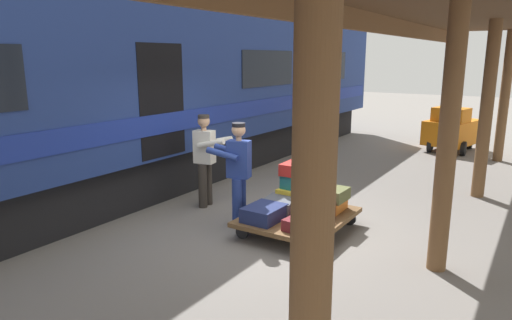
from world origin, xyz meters
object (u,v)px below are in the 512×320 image
at_px(luggage_cart, 298,217).
at_px(porter_in_overalls, 238,171).
at_px(suitcase_navy_fabric, 264,213).
at_px(porter_by_door, 206,157).
at_px(suitcase_teal_softside, 295,181).
at_px(suitcase_olive_duffel, 332,194).
at_px(suitcase_red_plastic, 295,169).
at_px(suitcase_burgundy_valise, 317,211).
at_px(suitcase_slate_roller, 280,205).
at_px(suitcase_yellow_case, 295,195).
at_px(baggage_tug, 451,130).
at_px(suitcase_maroon_trunk, 303,223).
at_px(train_car, 105,91).
at_px(suitcase_orange_carryall, 330,205).

relative_size(luggage_cart, porter_in_overalls, 1.06).
relative_size(suitcase_navy_fabric, porter_by_door, 0.37).
height_order(suitcase_teal_softside, suitcase_olive_duffel, suitcase_teal_softside).
xyz_separation_m(suitcase_olive_duffel, suitcase_red_plastic, (0.69, 0.01, 0.33)).
height_order(suitcase_burgundy_valise, suitcase_olive_duffel, suitcase_olive_duffel).
height_order(porter_in_overalls, porter_by_door, same).
xyz_separation_m(suitcase_slate_roller, suitcase_yellow_case, (0.00, -0.49, 0.03)).
bearing_deg(porter_by_door, baggage_tug, -109.52).
distance_m(suitcase_teal_softside, suitcase_red_plastic, 0.21).
relative_size(suitcase_burgundy_valise, suitcase_maroon_trunk, 1.00).
bearing_deg(suitcase_olive_duffel, suitcase_red_plastic, 0.56).
distance_m(suitcase_maroon_trunk, porter_by_door, 2.53).
xyz_separation_m(luggage_cart, suitcase_red_plastic, (0.34, -0.50, 0.65)).
bearing_deg(suitcase_teal_softside, porter_in_overalls, 52.22).
height_order(train_car, suitcase_maroon_trunk, train_car).
xyz_separation_m(suitcase_yellow_case, suitcase_olive_duffel, (-0.68, -0.01, 0.13)).
height_order(suitcase_slate_roller, suitcase_maroon_trunk, suitcase_slate_roller).
bearing_deg(suitcase_red_plastic, porter_in_overalls, 51.60).
distance_m(suitcase_navy_fabric, suitcase_red_plastic, 1.11).
bearing_deg(suitcase_orange_carryall, porter_by_door, 6.34).
xyz_separation_m(luggage_cart, porter_in_overalls, (0.96, 0.29, 0.69)).
xyz_separation_m(suitcase_orange_carryall, porter_by_door, (2.36, 0.26, 0.56)).
relative_size(luggage_cart, suitcase_yellow_case, 3.04).
xyz_separation_m(suitcase_burgundy_valise, suitcase_maroon_trunk, (0.00, 0.49, -0.03)).
distance_m(suitcase_yellow_case, suitcase_red_plastic, 0.47).
distance_m(suitcase_orange_carryall, suitcase_yellow_case, 0.66).
relative_size(suitcase_orange_carryall, suitcase_navy_fabric, 0.81).
distance_m(suitcase_olive_duffel, porter_in_overalls, 1.57).
bearing_deg(suitcase_slate_roller, suitcase_burgundy_valise, 180.00).
height_order(suitcase_yellow_case, baggage_tug, baggage_tug).
distance_m(suitcase_slate_roller, suitcase_maroon_trunk, 0.82).
distance_m(suitcase_teal_softside, baggage_tug, 7.77).
bearing_deg(suitcase_orange_carryall, suitcase_navy_fabric, 56.48).
xyz_separation_m(suitcase_maroon_trunk, suitcase_teal_softside, (0.67, -1.01, 0.31)).
height_order(suitcase_slate_roller, suitcase_yellow_case, suitcase_yellow_case).
bearing_deg(porter_by_door, suitcase_yellow_case, -171.27).
relative_size(suitcase_olive_duffel, porter_by_door, 0.28).
distance_m(suitcase_burgundy_valise, suitcase_maroon_trunk, 0.50).
xyz_separation_m(suitcase_burgundy_valise, suitcase_red_plastic, (0.67, -0.50, 0.48)).
bearing_deg(porter_by_door, train_car, 11.13).
bearing_deg(suitcase_yellow_case, porter_in_overalls, 51.00).
relative_size(suitcase_burgundy_valise, porter_in_overalls, 0.33).
distance_m(train_car, suitcase_maroon_trunk, 4.80).
bearing_deg(baggage_tug, suitcase_red_plastic, 81.67).
xyz_separation_m(luggage_cart, porter_by_door, (2.04, -0.23, 0.69)).
bearing_deg(porter_by_door, suitcase_burgundy_valise, 174.40).
distance_m(suitcase_burgundy_valise, porter_by_door, 2.43).
xyz_separation_m(suitcase_olive_duffel, porter_by_door, (2.39, 0.27, 0.38)).
bearing_deg(suitcase_teal_softside, suitcase_red_plastic, 91.75).
xyz_separation_m(train_car, porter_in_overalls, (-3.19, 0.10, -1.14)).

